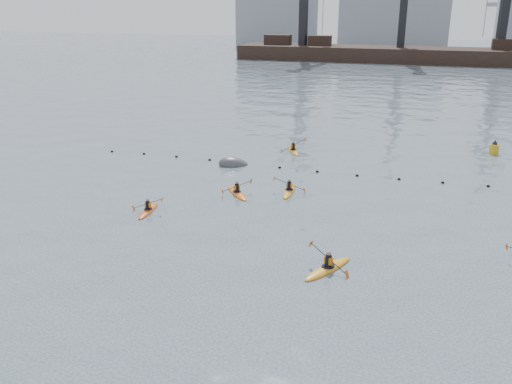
% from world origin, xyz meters
% --- Properties ---
extents(ground, '(400.00, 400.00, 0.00)m').
position_xyz_m(ground, '(0.00, 0.00, 0.00)').
color(ground, '#35434D').
rests_on(ground, ground).
extents(float_line, '(33.24, 0.73, 0.24)m').
position_xyz_m(float_line, '(-0.50, 22.53, 0.03)').
color(float_line, black).
rests_on(float_line, ground).
extents(barge_pier, '(72.00, 19.30, 29.50)m').
position_xyz_m(barge_pier, '(-0.22, 110.00, 1.89)').
color(barge_pier, black).
rests_on(barge_pier, ground).
extents(skyline, '(141.00, 28.00, 22.00)m').
position_xyz_m(skyline, '(2.23, 150.27, 9.25)').
color(skyline, gray).
rests_on(skyline, ground).
extents(kayaker_0, '(2.03, 3.00, 1.11)m').
position_xyz_m(kayaker_0, '(-7.03, 10.95, 0.09)').
color(kayaker_0, '#CA4E13').
rests_on(kayaker_0, ground).
extents(kayaker_1, '(2.19, 3.36, 1.32)m').
position_xyz_m(kayaker_1, '(4.94, 6.85, 0.10)').
color(kayaker_1, orange).
rests_on(kayaker_1, ground).
extents(kayaker_2, '(2.54, 2.83, 1.08)m').
position_xyz_m(kayaker_2, '(-3.01, 15.71, 0.10)').
color(kayaker_2, orange).
rests_on(kayaker_2, ground).
extents(kayaker_3, '(2.22, 3.27, 1.18)m').
position_xyz_m(kayaker_3, '(0.18, 17.23, 0.10)').
color(kayaker_3, orange).
rests_on(kayaker_3, ground).
extents(kayaker_5, '(2.07, 3.14, 1.29)m').
position_xyz_m(kayaker_5, '(-2.30, 27.62, 0.10)').
color(kayaker_5, '#C58017').
rests_on(kayaker_5, ground).
extents(mooring_buoy, '(3.00, 2.44, 1.70)m').
position_xyz_m(mooring_buoy, '(-5.66, 22.08, 0.00)').
color(mooring_buoy, '#3D4043').
rests_on(mooring_buoy, ground).
extents(nav_buoy, '(0.76, 0.76, 1.38)m').
position_xyz_m(nav_buoy, '(14.00, 32.28, 0.42)').
color(nav_buoy, gold).
rests_on(nav_buoy, ground).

